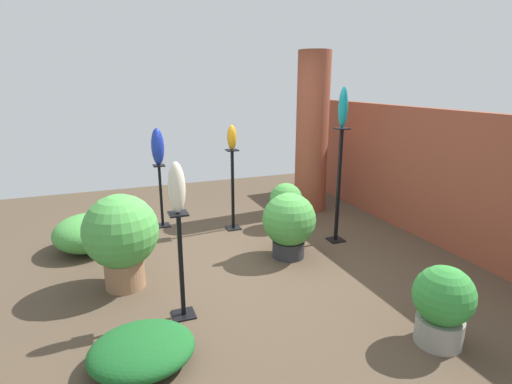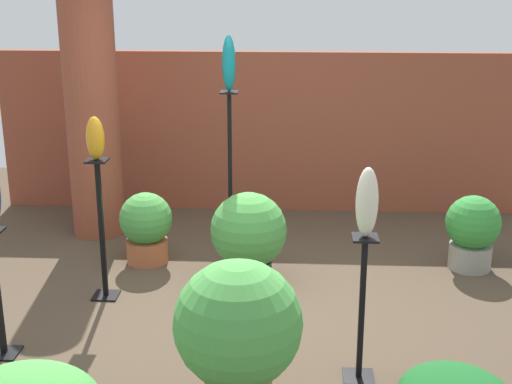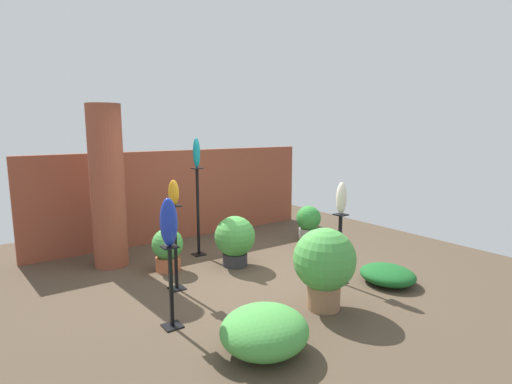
{
  "view_description": "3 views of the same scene",
  "coord_description": "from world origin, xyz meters",
  "px_view_note": "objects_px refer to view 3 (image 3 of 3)",
  "views": [
    {
      "loc": [
        4.03,
        -1.44,
        2.05
      ],
      "look_at": [
        -0.21,
        0.2,
        0.79
      ],
      "focal_mm": 28.0,
      "sensor_mm": 36.0,
      "label": 1
    },
    {
      "loc": [
        0.38,
        -4.99,
        2.54
      ],
      "look_at": [
        0.1,
        0.09,
        0.94
      ],
      "focal_mm": 50.0,
      "sensor_mm": 36.0,
      "label": 2
    },
    {
      "loc": [
        -3.2,
        -4.58,
        2.15
      ],
      "look_at": [
        0.22,
        0.25,
        1.19
      ],
      "focal_mm": 28.0,
      "sensor_mm": 36.0,
      "label": 3
    }
  ],
  "objects_px": {
    "art_vase_ivory": "(341,198)",
    "potted_plant_front_left": "(235,239)",
    "art_vase_cobalt": "(169,222)",
    "art_vase_amber": "(174,193)",
    "art_vase_teal": "(197,153)",
    "potted_plant_mid_left": "(324,263)",
    "pedestal_ivory": "(339,252)",
    "brick_pillar": "(108,187)",
    "potted_plant_back_center": "(308,222)",
    "pedestal_teal": "(198,215)",
    "potted_plant_walkway_edge": "(168,248)",
    "pedestal_cobalt": "(171,291)",
    "pedestal_amber": "(176,251)"
  },
  "relations": [
    {
      "from": "art_vase_teal",
      "to": "potted_plant_walkway_edge",
      "type": "xyz_separation_m",
      "value": [
        -0.72,
        -0.4,
        -1.4
      ]
    },
    {
      "from": "art_vase_teal",
      "to": "brick_pillar",
      "type": "bearing_deg",
      "value": 166.02
    },
    {
      "from": "potted_plant_back_center",
      "to": "potted_plant_mid_left",
      "type": "relative_size",
      "value": 0.68
    },
    {
      "from": "pedestal_teal",
      "to": "art_vase_cobalt",
      "type": "height_order",
      "value": "pedestal_teal"
    },
    {
      "from": "pedestal_ivory",
      "to": "brick_pillar",
      "type": "bearing_deg",
      "value": 132.81
    },
    {
      "from": "pedestal_teal",
      "to": "art_vase_teal",
      "type": "relative_size",
      "value": 3.0
    },
    {
      "from": "art_vase_cobalt",
      "to": "potted_plant_back_center",
      "type": "relative_size",
      "value": 0.78
    },
    {
      "from": "art_vase_ivory",
      "to": "potted_plant_front_left",
      "type": "height_order",
      "value": "art_vase_ivory"
    },
    {
      "from": "pedestal_teal",
      "to": "potted_plant_front_left",
      "type": "bearing_deg",
      "value": -74.48
    },
    {
      "from": "art_vase_teal",
      "to": "potted_plant_mid_left",
      "type": "relative_size",
      "value": 0.51
    },
    {
      "from": "potted_plant_mid_left",
      "to": "brick_pillar",
      "type": "bearing_deg",
      "value": 118.45
    },
    {
      "from": "pedestal_amber",
      "to": "art_vase_teal",
      "type": "xyz_separation_m",
      "value": [
        0.92,
        1.14,
        1.22
      ]
    },
    {
      "from": "pedestal_cobalt",
      "to": "art_vase_amber",
      "type": "height_order",
      "value": "art_vase_amber"
    },
    {
      "from": "pedestal_amber",
      "to": "potted_plant_mid_left",
      "type": "height_order",
      "value": "pedestal_amber"
    },
    {
      "from": "potted_plant_back_center",
      "to": "pedestal_cobalt",
      "type": "bearing_deg",
      "value": -154.61
    },
    {
      "from": "art_vase_amber",
      "to": "art_vase_ivory",
      "type": "bearing_deg",
      "value": -29.53
    },
    {
      "from": "brick_pillar",
      "to": "potted_plant_walkway_edge",
      "type": "distance_m",
      "value": 1.33
    },
    {
      "from": "brick_pillar",
      "to": "potted_plant_back_center",
      "type": "bearing_deg",
      "value": -11.63
    },
    {
      "from": "pedestal_ivory",
      "to": "art_vase_teal",
      "type": "distance_m",
      "value": 2.78
    },
    {
      "from": "potted_plant_mid_left",
      "to": "potted_plant_front_left",
      "type": "distance_m",
      "value": 1.89
    },
    {
      "from": "pedestal_teal",
      "to": "potted_plant_front_left",
      "type": "relative_size",
      "value": 1.89
    },
    {
      "from": "pedestal_teal",
      "to": "art_vase_amber",
      "type": "xyz_separation_m",
      "value": [
        -0.92,
        -1.14,
        0.62
      ]
    },
    {
      "from": "brick_pillar",
      "to": "pedestal_teal",
      "type": "xyz_separation_m",
      "value": [
        1.36,
        -0.34,
        -0.56
      ]
    },
    {
      "from": "pedestal_teal",
      "to": "potted_plant_walkway_edge",
      "type": "distance_m",
      "value": 0.9
    },
    {
      "from": "pedestal_cobalt",
      "to": "art_vase_amber",
      "type": "relative_size",
      "value": 2.72
    },
    {
      "from": "pedestal_cobalt",
      "to": "pedestal_amber",
      "type": "bearing_deg",
      "value": 63.27
    },
    {
      "from": "potted_plant_mid_left",
      "to": "pedestal_cobalt",
      "type": "bearing_deg",
      "value": 159.58
    },
    {
      "from": "potted_plant_front_left",
      "to": "pedestal_teal",
      "type": "bearing_deg",
      "value": 105.52
    },
    {
      "from": "pedestal_teal",
      "to": "potted_plant_back_center",
      "type": "bearing_deg",
      "value": -10.14
    },
    {
      "from": "art_vase_ivory",
      "to": "potted_plant_mid_left",
      "type": "height_order",
      "value": "art_vase_ivory"
    },
    {
      "from": "potted_plant_mid_left",
      "to": "potted_plant_front_left",
      "type": "xyz_separation_m",
      "value": [
        -0.06,
        1.89,
        -0.13
      ]
    },
    {
      "from": "brick_pillar",
      "to": "art_vase_ivory",
      "type": "xyz_separation_m",
      "value": [
        2.39,
        -2.58,
        -0.05
      ]
    },
    {
      "from": "pedestal_cobalt",
      "to": "pedestal_teal",
      "type": "distance_m",
      "value": 2.51
    },
    {
      "from": "art_vase_teal",
      "to": "potted_plant_back_center",
      "type": "bearing_deg",
      "value": -10.14
    },
    {
      "from": "brick_pillar",
      "to": "potted_plant_mid_left",
      "type": "height_order",
      "value": "brick_pillar"
    },
    {
      "from": "art_vase_ivory",
      "to": "potted_plant_front_left",
      "type": "bearing_deg",
      "value": 119.35
    },
    {
      "from": "pedestal_cobalt",
      "to": "potted_plant_back_center",
      "type": "height_order",
      "value": "pedestal_cobalt"
    },
    {
      "from": "art_vase_amber",
      "to": "potted_plant_back_center",
      "type": "distance_m",
      "value": 3.31
    },
    {
      "from": "art_vase_cobalt",
      "to": "potted_plant_walkway_edge",
      "type": "relative_size",
      "value": 0.8
    },
    {
      "from": "brick_pillar",
      "to": "pedestal_cobalt",
      "type": "distance_m",
      "value": 2.55
    },
    {
      "from": "pedestal_cobalt",
      "to": "art_vase_ivory",
      "type": "bearing_deg",
      "value": -4.01
    },
    {
      "from": "potted_plant_walkway_edge",
      "to": "brick_pillar",
      "type": "bearing_deg",
      "value": 130.74
    },
    {
      "from": "potted_plant_mid_left",
      "to": "pedestal_ivory",
      "type": "bearing_deg",
      "value": 31.27
    },
    {
      "from": "art_vase_cobalt",
      "to": "art_vase_amber",
      "type": "xyz_separation_m",
      "value": [
        0.47,
        0.93,
        0.14
      ]
    },
    {
      "from": "pedestal_ivory",
      "to": "art_vase_amber",
      "type": "xyz_separation_m",
      "value": [
        -1.95,
        1.1,
        0.87
      ]
    },
    {
      "from": "potted_plant_mid_left",
      "to": "art_vase_amber",
      "type": "bearing_deg",
      "value": 127.67
    },
    {
      "from": "potted_plant_back_center",
      "to": "potted_plant_mid_left",
      "type": "bearing_deg",
      "value": -129.12
    },
    {
      "from": "brick_pillar",
      "to": "potted_plant_back_center",
      "type": "height_order",
      "value": "brick_pillar"
    },
    {
      "from": "pedestal_amber",
      "to": "pedestal_teal",
      "type": "xyz_separation_m",
      "value": [
        0.92,
        1.14,
        0.17
      ]
    },
    {
      "from": "art_vase_cobalt",
      "to": "art_vase_amber",
      "type": "distance_m",
      "value": 1.05
    }
  ]
}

